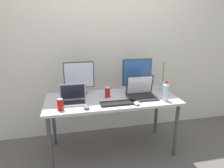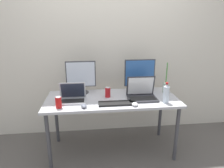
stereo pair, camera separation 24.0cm
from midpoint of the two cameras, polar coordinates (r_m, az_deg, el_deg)
ground_plane at (r=2.82m, az=2.57°, el=-18.22°), size 16.00×16.00×0.00m
wall_back at (r=2.90m, az=1.11°, el=10.63°), size 7.00×0.08×2.60m
work_desk at (r=2.49m, az=2.78°, el=-5.49°), size 1.61×0.69×0.74m
monitor_left at (r=2.58m, az=-6.25°, el=2.11°), size 0.38×0.18×0.42m
monitor_center at (r=2.69m, az=10.44°, el=2.38°), size 0.40×0.22×0.43m
laptop_silver at (r=2.37m, az=-8.31°, el=-3.72°), size 0.30×0.22×0.23m
laptop_secondary at (r=2.48m, az=11.21°, el=-2.75°), size 0.35×0.25×0.27m
keyboard_main at (r=2.28m, az=4.56°, el=-5.57°), size 0.43×0.14×0.02m
mouse_by_keyboard at (r=2.26m, az=9.62°, el=-5.79°), size 0.09×0.10×0.04m
mouse_by_laptop at (r=2.19m, az=-4.95°, el=-6.35°), size 0.08×0.10×0.04m
water_bottle at (r=2.40m, az=18.01°, el=-2.65°), size 0.07×0.07×0.24m
soda_can_near_keyboard at (r=2.47m, az=1.56°, el=-2.40°), size 0.07×0.07×0.13m
soda_can_by_laptop at (r=2.21m, az=-12.06°, el=-5.23°), size 0.07×0.07×0.13m
bamboo_vase at (r=2.75m, az=17.50°, el=-0.80°), size 0.07×0.07×0.40m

